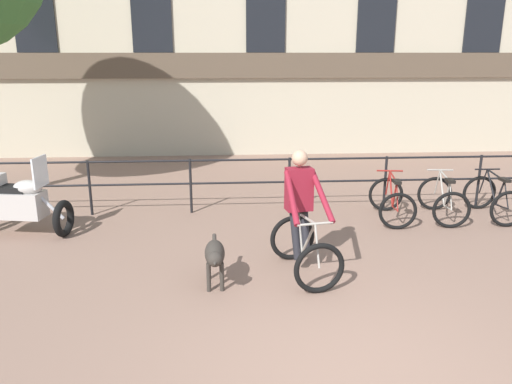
# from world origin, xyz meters

# --- Properties ---
(ground_plane) EXTENTS (60.00, 60.00, 0.00)m
(ground_plane) POSITION_xyz_m (0.00, 0.00, 0.00)
(ground_plane) COLOR #846656
(canal_railing) EXTENTS (15.05, 0.05, 1.05)m
(canal_railing) POSITION_xyz_m (-0.00, 5.20, 0.71)
(canal_railing) COLOR black
(canal_railing) RESTS_ON ground_plane
(cyclist_with_bike) EXTENTS (0.87, 1.27, 1.70)m
(cyclist_with_bike) POSITION_xyz_m (-0.18, 2.45, 0.76)
(cyclist_with_bike) COLOR black
(cyclist_with_bike) RESTS_ON ground_plane
(dog) EXTENTS (0.27, 0.97, 0.63)m
(dog) POSITION_xyz_m (-1.38, 2.03, 0.44)
(dog) COLOR #332D28
(dog) RESTS_ON ground_plane
(parked_motorcycle) EXTENTS (1.69, 0.89, 1.35)m
(parked_motorcycle) POSITION_xyz_m (-4.67, 4.20, 0.56)
(parked_motorcycle) COLOR black
(parked_motorcycle) RESTS_ON ground_plane
(parked_bicycle_near_lamp) EXTENTS (0.79, 1.18, 0.86)m
(parked_bicycle_near_lamp) POSITION_xyz_m (1.80, 4.54, 0.36)
(parked_bicycle_near_lamp) COLOR black
(parked_bicycle_near_lamp) RESTS_ON ground_plane
(parked_bicycle_mid_left) EXTENTS (0.80, 1.19, 0.86)m
(parked_bicycle_mid_left) POSITION_xyz_m (2.76, 4.54, 0.36)
(parked_bicycle_mid_left) COLOR black
(parked_bicycle_mid_left) RESTS_ON ground_plane
(parked_bicycle_mid_right) EXTENTS (0.68, 1.12, 0.86)m
(parked_bicycle_mid_right) POSITION_xyz_m (3.72, 4.54, 0.36)
(parked_bicycle_mid_right) COLOR black
(parked_bicycle_mid_right) RESTS_ON ground_plane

